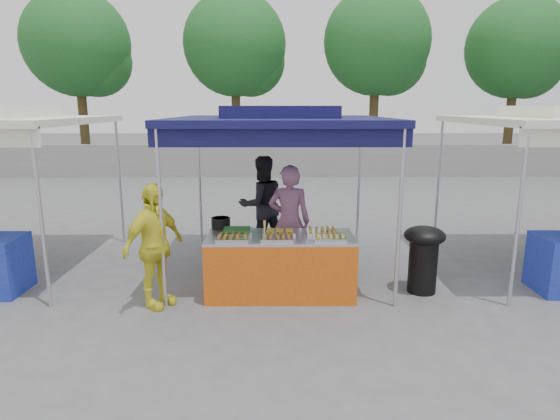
{
  "coord_description": "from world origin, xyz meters",
  "views": [
    {
      "loc": [
        -0.04,
        -6.2,
        2.56
      ],
      "look_at": [
        0.0,
        0.6,
        1.05
      ],
      "focal_mm": 30.0,
      "sensor_mm": 36.0,
      "label": 1
    }
  ],
  "objects_px": {
    "wok_burner": "(424,253)",
    "vendor_table": "(280,265)",
    "vendor_woman": "(289,222)",
    "cooking_pot": "(221,223)",
    "helper_man": "(262,205)",
    "customer_person": "(154,246)"
  },
  "relations": [
    {
      "from": "vendor_woman",
      "to": "customer_person",
      "type": "xyz_separation_m",
      "value": [
        -1.76,
        -1.1,
        -0.05
      ]
    },
    {
      "from": "cooking_pot",
      "to": "helper_man",
      "type": "height_order",
      "value": "helper_man"
    },
    {
      "from": "wok_burner",
      "to": "vendor_table",
      "type": "bearing_deg",
      "value": 166.73
    },
    {
      "from": "customer_person",
      "to": "cooking_pot",
      "type": "bearing_deg",
      "value": -12.28
    },
    {
      "from": "cooking_pot",
      "to": "customer_person",
      "type": "bearing_deg",
      "value": -135.43
    },
    {
      "from": "vendor_woman",
      "to": "helper_man",
      "type": "bearing_deg",
      "value": -63.27
    },
    {
      "from": "vendor_woman",
      "to": "helper_man",
      "type": "distance_m",
      "value": 1.31
    },
    {
      "from": "cooking_pot",
      "to": "vendor_woman",
      "type": "height_order",
      "value": "vendor_woman"
    },
    {
      "from": "vendor_table",
      "to": "vendor_woman",
      "type": "distance_m",
      "value": 0.87
    },
    {
      "from": "wok_burner",
      "to": "helper_man",
      "type": "distance_m",
      "value": 2.99
    },
    {
      "from": "vendor_woman",
      "to": "customer_person",
      "type": "relative_size",
      "value": 1.06
    },
    {
      "from": "vendor_table",
      "to": "wok_burner",
      "type": "distance_m",
      "value": 2.0
    },
    {
      "from": "vendor_table",
      "to": "cooking_pot",
      "type": "distance_m",
      "value": 1.06
    },
    {
      "from": "cooking_pot",
      "to": "customer_person",
      "type": "height_order",
      "value": "customer_person"
    },
    {
      "from": "cooking_pot",
      "to": "customer_person",
      "type": "relative_size",
      "value": 0.16
    },
    {
      "from": "vendor_woman",
      "to": "cooking_pot",
      "type": "bearing_deg",
      "value": 25.68
    },
    {
      "from": "cooking_pot",
      "to": "helper_man",
      "type": "distance_m",
      "value": 1.67
    },
    {
      "from": "vendor_table",
      "to": "wok_burner",
      "type": "xyz_separation_m",
      "value": [
        2.0,
        0.1,
        0.14
      ]
    },
    {
      "from": "cooking_pot",
      "to": "vendor_woman",
      "type": "bearing_deg",
      "value": 19.28
    },
    {
      "from": "wok_burner",
      "to": "helper_man",
      "type": "height_order",
      "value": "helper_man"
    },
    {
      "from": "cooking_pot",
      "to": "helper_man",
      "type": "xyz_separation_m",
      "value": [
        0.54,
        1.58,
        -0.07
      ]
    },
    {
      "from": "wok_burner",
      "to": "helper_man",
      "type": "xyz_separation_m",
      "value": [
        -2.31,
        1.87,
        0.3
      ]
    }
  ]
}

